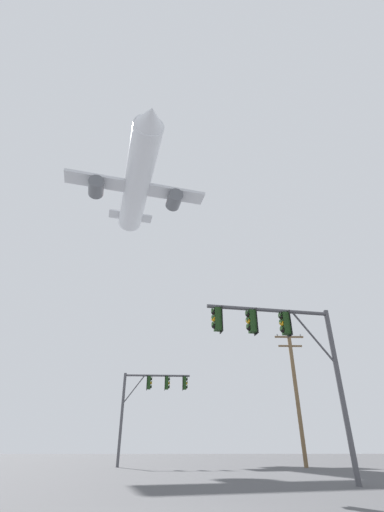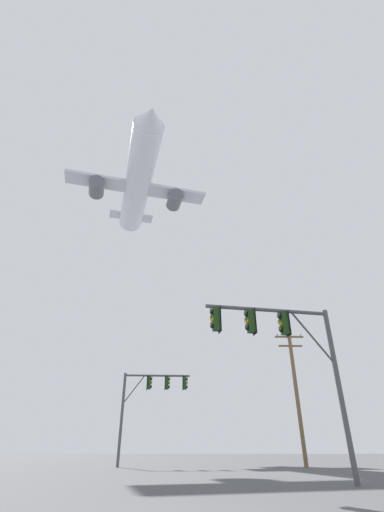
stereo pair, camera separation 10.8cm
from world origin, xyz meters
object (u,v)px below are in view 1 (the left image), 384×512
object	(u,v)px
signal_pole_near	(285,342)
signal_pole_far	(150,393)
utility_pole	(296,389)
airplane	(137,182)

from	to	relation	value
signal_pole_near	signal_pole_far	world-z (taller)	signal_pole_near
utility_pole	airplane	distance (m)	43.11
airplane	signal_pole_far	bearing A→B (deg)	-73.40
signal_pole_near	signal_pole_far	size ratio (longest dim) A/B	1.03
signal_pole_far	utility_pole	world-z (taller)	utility_pole
signal_pole_far	utility_pole	size ratio (longest dim) A/B	0.66
utility_pole	airplane	bearing A→B (deg)	129.79
utility_pole	airplane	size ratio (longest dim) A/B	0.31
signal_pole_near	airplane	distance (m)	49.08
signal_pole_near	utility_pole	distance (m)	13.58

